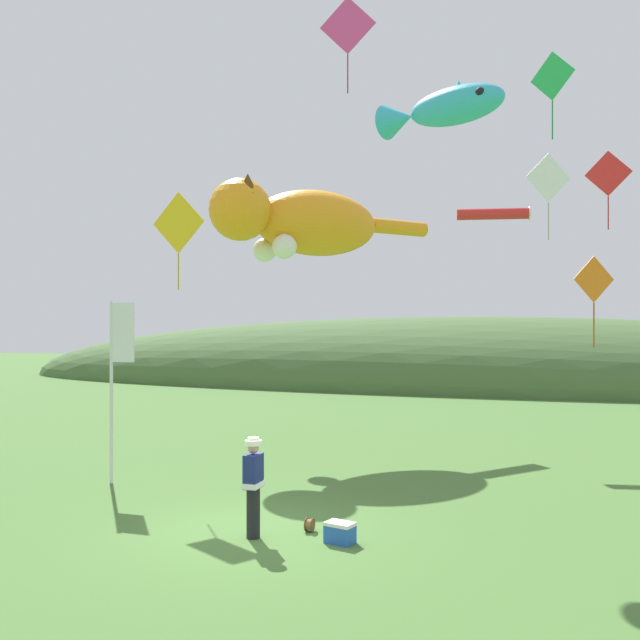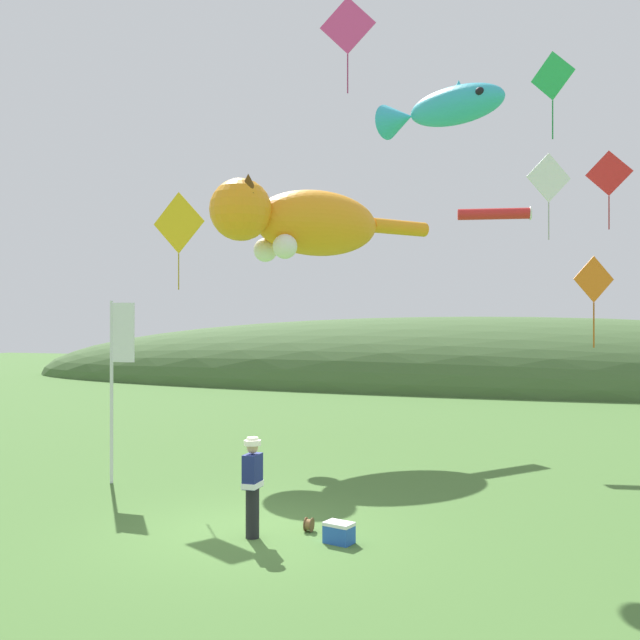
# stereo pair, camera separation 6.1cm
# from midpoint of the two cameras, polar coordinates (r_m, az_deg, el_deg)

# --- Properties ---
(ground_plane) EXTENTS (120.00, 120.00, 0.00)m
(ground_plane) POSITION_cam_midpoint_polar(r_m,az_deg,el_deg) (13.53, -5.74, -16.53)
(ground_plane) COLOR #477033
(distant_hill_ridge) EXTENTS (62.20, 16.06, 8.30)m
(distant_hill_ridge) POSITION_cam_midpoint_polar(r_m,az_deg,el_deg) (44.09, 13.35, -5.13)
(distant_hill_ridge) COLOR #426033
(distant_hill_ridge) RESTS_ON ground
(festival_attendant) EXTENTS (0.30, 0.42, 1.77)m
(festival_attendant) POSITION_cam_midpoint_polar(r_m,az_deg,el_deg) (12.95, -5.50, -12.92)
(festival_attendant) COLOR black
(festival_attendant) RESTS_ON ground
(kite_spool) EXTENTS (0.13, 0.25, 0.25)m
(kite_spool) POSITION_cam_midpoint_polar(r_m,az_deg,el_deg) (13.46, -0.97, -16.05)
(kite_spool) COLOR olive
(kite_spool) RESTS_ON ground
(picnic_cooler) EXTENTS (0.56, 0.44, 0.36)m
(picnic_cooler) POSITION_cam_midpoint_polar(r_m,az_deg,el_deg) (12.81, 1.46, -16.64)
(picnic_cooler) COLOR blue
(picnic_cooler) RESTS_ON ground
(festival_banner_pole) EXTENTS (0.66, 0.08, 4.32)m
(festival_banner_pole) POSITION_cam_midpoint_polar(r_m,az_deg,el_deg) (17.50, -16.04, -3.37)
(festival_banner_pole) COLOR silver
(festival_banner_pole) RESTS_ON ground
(kite_giant_cat) EXTENTS (5.71, 6.72, 2.48)m
(kite_giant_cat) POSITION_cam_midpoint_polar(r_m,az_deg,el_deg) (22.87, -1.63, 7.82)
(kite_giant_cat) COLOR orange
(kite_fish_windsock) EXTENTS (3.22, 2.08, 0.97)m
(kite_fish_windsock) POSITION_cam_midpoint_polar(r_m,az_deg,el_deg) (16.99, 9.67, 16.34)
(kite_fish_windsock) COLOR #33B2CC
(kite_tube_streamer) EXTENTS (2.36, 0.84, 0.44)m
(kite_tube_streamer) POSITION_cam_midpoint_polar(r_m,az_deg,el_deg) (24.00, 13.70, 8.24)
(kite_tube_streamer) COLOR red
(kite_diamond_gold) EXTENTS (1.52, 0.18, 2.43)m
(kite_diamond_gold) POSITION_cam_midpoint_polar(r_m,az_deg,el_deg) (18.18, -11.35, 7.60)
(kite_diamond_gold) COLOR yellow
(kite_diamond_green) EXTENTS (1.00, 0.59, 2.04)m
(kite_diamond_green) POSITION_cam_midpoint_polar(r_m,az_deg,el_deg) (18.24, 18.00, 18.01)
(kite_diamond_green) COLOR green
(kite_diamond_orange) EXTENTS (0.78, 0.53, 1.83)m
(kite_diamond_orange) POSITION_cam_midpoint_polar(r_m,az_deg,el_deg) (15.20, 20.95, 2.96)
(kite_diamond_orange) COLOR orange
(kite_diamond_red) EXTENTS (1.20, 0.27, 2.12)m
(kite_diamond_red) POSITION_cam_midpoint_polar(r_m,az_deg,el_deg) (20.96, 21.98, 10.77)
(kite_diamond_red) COLOR red
(kite_diamond_pink) EXTENTS (1.32, 0.12, 2.22)m
(kite_diamond_pink) POSITION_cam_midpoint_polar(r_m,az_deg,el_deg) (17.67, 2.13, 22.44)
(kite_diamond_pink) COLOR #E53F8C
(kite_diamond_white) EXTENTS (1.01, 0.65, 2.09)m
(kite_diamond_white) POSITION_cam_midpoint_polar(r_m,az_deg,el_deg) (18.24, 17.71, 10.73)
(kite_diamond_white) COLOR white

